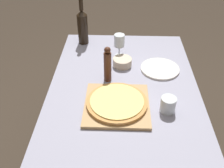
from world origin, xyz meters
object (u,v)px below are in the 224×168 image
(wine_bottle, at_px, (83,26))
(wine_glass, at_px, (119,41))
(pepper_mill, at_px, (108,65))
(pizza, at_px, (117,102))
(small_bowl, at_px, (122,62))

(wine_bottle, distance_m, wine_glass, 0.33)
(pepper_mill, relative_size, wine_glass, 1.39)
(pizza, xyz_separation_m, wine_bottle, (-0.26, 0.70, 0.10))
(wine_bottle, bearing_deg, wine_glass, -34.59)
(wine_bottle, relative_size, small_bowl, 2.79)
(wine_bottle, bearing_deg, pizza, -69.31)
(pizza, xyz_separation_m, small_bowl, (0.03, 0.40, -0.00))
(pizza, bearing_deg, wine_glass, 89.50)
(small_bowl, bearing_deg, wine_glass, 101.19)
(pepper_mill, bearing_deg, wine_bottle, 113.66)
(wine_glass, bearing_deg, small_bowl, -78.81)
(pepper_mill, distance_m, wine_glass, 0.29)
(pizza, distance_m, wine_glass, 0.52)
(pepper_mill, height_order, small_bowl, pepper_mill)
(wine_bottle, relative_size, wine_glass, 2.08)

